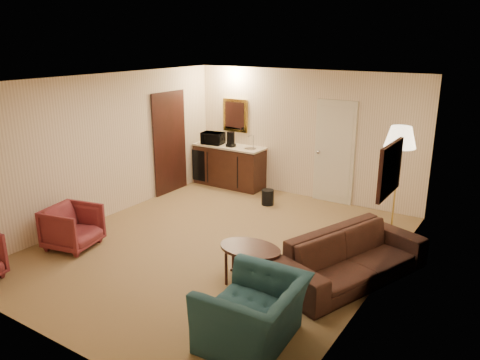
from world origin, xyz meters
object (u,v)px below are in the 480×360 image
Objects in this scene: waste_bin at (268,197)px; floor_lamp at (396,183)px; coffee_table at (250,264)px; coffee_maker at (231,139)px; microwave at (213,137)px; sofa at (352,250)px; rose_chair_near at (72,225)px; wetbar_cabinet at (229,166)px; teal_armchair at (253,302)px.

floor_lamp is at bearing -4.80° from waste_bin.
coffee_table is 4.30m from coffee_maker.
coffee_maker is (-1.25, 0.56, 0.93)m from waste_bin.
microwave is at bearing -165.26° from coffee_maker.
coffee_table is at bearing -64.77° from waste_bin.
sofa is 2.59× the size of coffee_table.
coffee_table is at bearing -114.67° from floor_lamp.
floor_lamp is at bearing -64.46° from rose_chair_near.
wetbar_cabinet is 0.63m from coffee_maker.
rose_chair_near is at bearing -115.30° from waste_bin.
wetbar_cabinet is at bearing 75.73° from sofa.
floor_lamp is 3.83m from coffee_maker.
sofa reaches higher than coffee_table.
rose_chair_near is 2.98m from coffee_table.
sofa is (3.80, -2.62, -0.02)m from wetbar_cabinet.
waste_bin is at bearing -156.08° from teal_armchair.
waste_bin is (-2.45, 1.99, -0.29)m from sofa.
sofa is 1.40m from coffee_table.
microwave reaches higher than waste_bin.
teal_armchair is 3.45× the size of coffee_maker.
floor_lamp reaches higher than rose_chair_near.
rose_chair_near is 2.43× the size of waste_bin.
teal_armchair is 1.26× the size of coffee_table.
teal_armchair is at bearing -56.83° from coffee_table.
floor_lamp reaches higher than teal_armchair.
waste_bin is (-2.50, 0.21, -0.78)m from floor_lamp.
rose_chair_near is (-3.64, 0.52, -0.11)m from teal_armchair.
wetbar_cabinet is 3.97m from floor_lamp.
floor_lamp is (3.85, -0.84, 0.48)m from wetbar_cabinet.
microwave is (-0.39, -0.07, 0.62)m from wetbar_cabinet.
rose_chair_near is 4.02m from coffee_maker.
teal_armchair is 3.75m from floor_lamp.
microwave is (-0.14, 3.94, 0.71)m from rose_chair_near.
rose_chair_near is 1.56× the size of microwave.
wetbar_cabinet is 0.74m from microwave.
floor_lamp is 3.92× the size of microwave.
coffee_table is 2.92m from floor_lamp.
floor_lamp reaches higher than waste_bin.
teal_armchair is 3.62× the size of waste_bin.
waste_bin is 1.66m from coffee_maker.
teal_armchair is at bearing -110.33° from rose_chair_near.
wetbar_cabinet is at bearing 167.70° from floor_lamp.
sofa is at bearing 35.01° from coffee_table.
floor_lamp is at bearing -12.30° from wetbar_cabinet.
floor_lamp is 6.11× the size of waste_bin.
waste_bin is at bearing -37.52° from rose_chair_near.
coffee_maker is (-2.57, 3.35, 0.83)m from coffee_table.
sofa is 3.17m from waste_bin.
waste_bin is (1.60, 3.39, -0.22)m from rose_chair_near.
waste_bin is at bearing 175.20° from floor_lamp.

